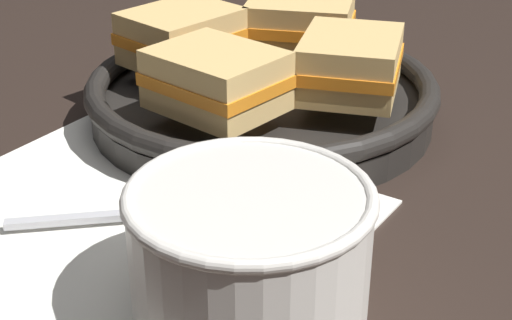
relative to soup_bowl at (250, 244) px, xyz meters
name	(u,v)px	position (x,y,z in m)	size (l,w,h in m)	color
ground_plane	(237,218)	(-0.06, 0.08, -0.04)	(4.00, 4.00, 0.00)	black
napkin	(130,217)	(-0.12, 0.05, -0.04)	(0.32, 0.28, 0.00)	white
soup_bowl	(250,244)	(0.00, 0.00, 0.00)	(0.14, 0.14, 0.08)	silver
spoon	(169,212)	(-0.09, 0.06, -0.04)	(0.13, 0.11, 0.01)	#B7B7BC
skillet	(262,98)	(-0.12, 0.24, -0.02)	(0.30, 0.30, 0.04)	black
sandwich_near_left	(300,24)	(-0.12, 0.32, 0.02)	(0.11, 0.10, 0.05)	#DBB26B
sandwich_near_right	(182,36)	(-0.20, 0.24, 0.02)	(0.10, 0.11, 0.05)	#DBB26B
sandwich_far_left	(216,80)	(-0.11, 0.16, 0.02)	(0.11, 0.10, 0.05)	#DBB26B
sandwich_far_right	(350,64)	(-0.04, 0.24, 0.02)	(0.10, 0.11, 0.05)	#DBB26B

